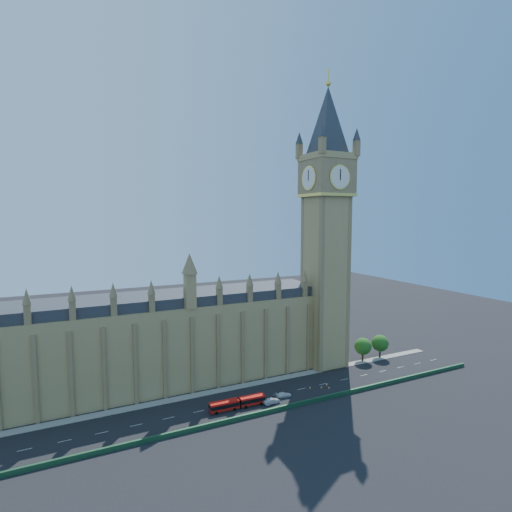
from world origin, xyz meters
name	(u,v)px	position (x,y,z in m)	size (l,w,h in m)	color
ground	(240,402)	(0.00, 0.00, 0.00)	(400.00, 400.00, 0.00)	black
palace_westminster	(133,344)	(-25.00, 22.00, 13.86)	(120.00, 20.00, 28.00)	#A0864D
elizabeth_tower	(326,207)	(38.00, 13.99, 54.56)	(20.59, 20.59, 105.00)	#A0864D
bridge_parapet	(254,415)	(0.00, -9.00, 0.60)	(160.00, 0.60, 1.20)	#1E4C2D
kerb_north	(227,389)	(0.00, 9.50, 0.08)	(160.00, 3.00, 0.16)	gray
tree_east_near	(363,346)	(52.22, 10.08, 5.64)	(6.00, 6.00, 8.50)	#382619
tree_east_far	(380,343)	(60.22, 10.08, 5.64)	(6.00, 6.00, 8.50)	#382619
red_bus	(237,403)	(-2.01, -2.80, 1.39)	(15.60, 2.87, 2.64)	red
car_grey	(260,401)	(4.70, -2.86, 0.70)	(1.65, 4.10, 1.40)	#3B3F43
car_silver	(272,401)	(7.47, -4.62, 0.76)	(1.60, 4.60, 1.52)	#939499
car_white	(284,395)	(12.54, -2.37, 0.66)	(1.84, 4.53, 1.32)	white
cone_a	(310,388)	(22.35, -1.09, 0.35)	(0.48, 0.48, 0.71)	black
cone_b	(321,387)	(25.56, -2.38, 0.35)	(0.57, 0.57, 0.71)	black
cone_c	(327,385)	(28.07, -1.55, 0.37)	(0.50, 0.50, 0.76)	black
cone_d	(329,388)	(27.41, -3.65, 0.33)	(0.55, 0.55, 0.68)	black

